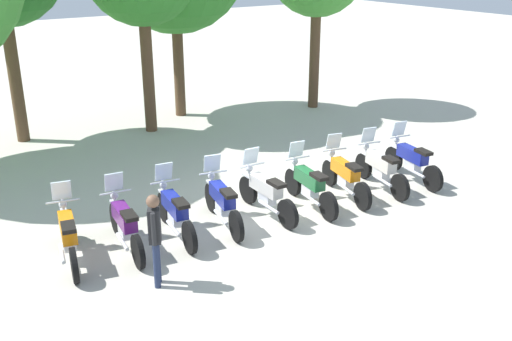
{
  "coord_description": "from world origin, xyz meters",
  "views": [
    {
      "loc": [
        -6.66,
        -9.46,
        5.48
      ],
      "look_at": [
        0.0,
        0.5,
        0.9
      ],
      "focal_mm": 41.23,
      "sensor_mm": 36.0,
      "label": 1
    }
  ],
  "objects": [
    {
      "name": "ground_plane",
      "position": [
        0.0,
        0.0,
        0.0
      ],
      "size": [
        80.0,
        80.0,
        0.0
      ],
      "primitive_type": "plane",
      "color": "#BCB7A8"
    },
    {
      "name": "motorcycle_0",
      "position": [
        -4.16,
        0.49,
        0.52
      ],
      "size": [
        0.75,
        2.16,
        1.37
      ],
      "rotation": [
        0.0,
        0.0,
        1.37
      ],
      "color": "black",
      "rests_on": "ground_plane"
    },
    {
      "name": "motorcycle_1",
      "position": [
        -3.13,
        0.34,
        0.52
      ],
      "size": [
        0.65,
        2.19,
        1.37
      ],
      "rotation": [
        0.0,
        0.0,
        1.46
      ],
      "color": "black",
      "rests_on": "ground_plane"
    },
    {
      "name": "motorcycle_2",
      "position": [
        -2.08,
        0.31,
        0.52
      ],
      "size": [
        0.67,
        2.18,
        1.37
      ],
      "rotation": [
        0.0,
        0.0,
        1.44
      ],
      "color": "black",
      "rests_on": "ground_plane"
    },
    {
      "name": "motorcycle_3",
      "position": [
        -1.04,
        0.21,
        0.52
      ],
      "size": [
        0.74,
        2.17,
        1.37
      ],
      "rotation": [
        0.0,
        0.0,
        1.38
      ],
      "color": "black",
      "rests_on": "ground_plane"
    },
    {
      "name": "motorcycle_4",
      "position": [
        -0.0,
        0.11,
        0.52
      ],
      "size": [
        0.62,
        2.19,
        1.37
      ],
      "rotation": [
        0.0,
        0.0,
        1.55
      ],
      "color": "black",
      "rests_on": "ground_plane"
    },
    {
      "name": "motorcycle_5",
      "position": [
        1.05,
        -0.07,
        0.52
      ],
      "size": [
        0.68,
        2.18,
        1.37
      ],
      "rotation": [
        0.0,
        0.0,
        1.43
      ],
      "color": "black",
      "rests_on": "ground_plane"
    },
    {
      "name": "motorcycle_6",
      "position": [
        2.09,
        -0.08,
        0.52
      ],
      "size": [
        0.77,
        2.16,
        1.37
      ],
      "rotation": [
        0.0,
        0.0,
        1.35
      ],
      "color": "black",
      "rests_on": "ground_plane"
    },
    {
      "name": "motorcycle_7",
      "position": [
        3.13,
        -0.18,
        0.52
      ],
      "size": [
        0.75,
        2.17,
        1.37
      ],
      "rotation": [
        0.0,
        0.0,
        1.37
      ],
      "color": "black",
      "rests_on": "ground_plane"
    },
    {
      "name": "motorcycle_8",
      "position": [
        4.18,
        -0.22,
        0.52
      ],
      "size": [
        0.72,
        2.17,
        1.37
      ],
      "rotation": [
        0.0,
        0.0,
        1.39
      ],
      "color": "black",
      "rests_on": "ground_plane"
    },
    {
      "name": "person_0",
      "position": [
        -3.17,
        -1.2,
        0.99
      ],
      "size": [
        0.3,
        0.39,
        1.69
      ],
      "rotation": [
        0.0,
        0.0,
        2.63
      ],
      "color": "#232D4C",
      "rests_on": "ground_plane"
    }
  ]
}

